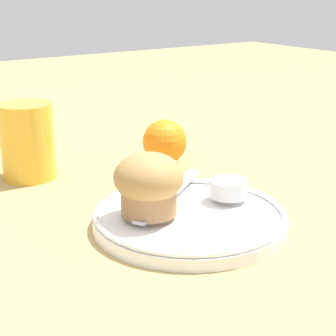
{
  "coord_description": "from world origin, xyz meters",
  "views": [
    {
      "loc": [
        -0.35,
        -0.47,
        0.27
      ],
      "look_at": [
        0.02,
        0.05,
        0.06
      ],
      "focal_mm": 60.0,
      "sensor_mm": 36.0,
      "label": 1
    }
  ],
  "objects_px": {
    "orange_fruit": "(165,142)",
    "muffin": "(149,184)",
    "butter_knife": "(170,194)",
    "juice_glass": "(27,141)"
  },
  "relations": [
    {
      "from": "butter_knife",
      "to": "juice_glass",
      "type": "height_order",
      "value": "juice_glass"
    },
    {
      "from": "butter_knife",
      "to": "orange_fruit",
      "type": "distance_m",
      "value": 0.19
    },
    {
      "from": "butter_knife",
      "to": "juice_glass",
      "type": "relative_size",
      "value": 1.54
    },
    {
      "from": "butter_knife",
      "to": "orange_fruit",
      "type": "relative_size",
      "value": 2.43
    },
    {
      "from": "butter_knife",
      "to": "orange_fruit",
      "type": "height_order",
      "value": "orange_fruit"
    },
    {
      "from": "muffin",
      "to": "butter_knife",
      "type": "bearing_deg",
      "value": 31.87
    },
    {
      "from": "orange_fruit",
      "to": "juice_glass",
      "type": "bearing_deg",
      "value": 164.64
    },
    {
      "from": "juice_glass",
      "to": "orange_fruit",
      "type": "bearing_deg",
      "value": -15.36
    },
    {
      "from": "orange_fruit",
      "to": "muffin",
      "type": "bearing_deg",
      "value": -128.48
    },
    {
      "from": "muffin",
      "to": "orange_fruit",
      "type": "distance_m",
      "value": 0.25
    }
  ]
}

